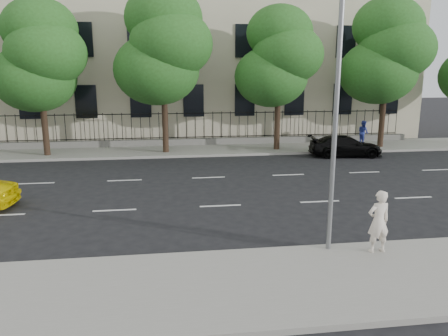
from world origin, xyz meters
name	(u,v)px	position (x,y,z in m)	size (l,w,h in m)	color
ground	(230,229)	(0.00, 0.00, 0.00)	(120.00, 120.00, 0.00)	black
near_sidewalk	(255,285)	(0.00, -4.00, 0.07)	(60.00, 4.00, 0.15)	gray
far_sidewalk	(197,150)	(0.00, 14.00, 0.07)	(60.00, 4.00, 0.15)	gray
lane_markings	(214,190)	(0.00, 4.75, 0.01)	(49.60, 4.62, 0.01)	silver
masonry_building	(187,19)	(0.00, 22.95, 9.02)	(34.60, 12.11, 18.50)	beige
iron_fence	(195,137)	(0.00, 15.70, 0.65)	(30.00, 0.50, 2.20)	slate
street_light	(331,70)	(2.50, -1.77, 5.15)	(0.25, 3.32, 8.05)	slate
tree_b	(40,56)	(-8.96, 13.36, 5.84)	(5.53, 5.12, 8.97)	#382619
tree_c	(163,47)	(-1.96, 13.36, 6.41)	(5.89, 5.50, 9.80)	#382619
tree_d	(279,57)	(5.04, 13.36, 5.84)	(5.34, 4.94, 8.84)	#382619
tree_e	(387,52)	(12.04, 13.36, 6.20)	(5.71, 5.31, 9.46)	#382619
black_sedan	(345,146)	(8.70, 11.12, 0.63)	(1.76, 4.34, 1.26)	black
woman_near	(379,221)	(3.76, -2.70, 1.04)	(0.65, 0.43, 1.79)	silver
pedestrian_far	(363,132)	(11.34, 14.38, 0.94)	(0.77, 0.60, 1.59)	#273593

